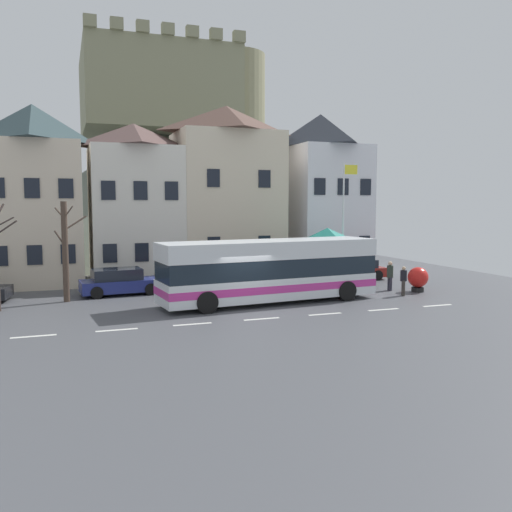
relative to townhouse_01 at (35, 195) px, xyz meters
The scene contains 17 objects.
ground_plane 16.16m from the townhouse_01, 51.90° to the right, with size 40.00×60.00×0.07m.
townhouse_01 is the anchor object (origin of this frame).
townhouse_02 5.90m from the townhouse_01, ahead, with size 5.48×5.58×9.87m.
townhouse_03 11.97m from the townhouse_01, ahead, with size 6.66×5.57×11.30m.
townhouse_04 19.24m from the townhouse_01, ahead, with size 5.16×6.96×11.24m.
hilltop_castle 22.71m from the townhouse_01, 61.73° to the left, with size 37.86×37.86×20.37m.
transit_bus 15.81m from the townhouse_01, 43.72° to the right, with size 11.20×3.64×3.08m.
bus_shelter 17.70m from the townhouse_01, 23.46° to the right, with size 3.60×3.60×3.46m.
parked_car_00 20.25m from the townhouse_01, 14.13° to the right, with size 4.26×2.08×1.28m.
parked_car_01 8.58m from the townhouse_01, 53.02° to the right, with size 4.35×2.22×1.41m.
pedestrian_00 21.48m from the townhouse_01, 26.76° to the right, with size 0.35×0.39×1.65m.
pedestrian_01 17.73m from the townhouse_01, 28.98° to the right, with size 0.31×0.31×1.55m.
pedestrian_02 22.05m from the townhouse_01, 31.12° to the right, with size 0.35×0.36×1.56m.
public_bench 17.54m from the townhouse_01, 15.80° to the right, with size 1.50×0.48×0.87m.
flagpole 18.68m from the townhouse_01, 19.83° to the right, with size 0.95×0.10×7.25m.
harbour_buoy 22.97m from the townhouse_01, 27.36° to the right, with size 1.13×1.13×1.38m.
bare_tree_01 7.72m from the townhouse_01, 77.04° to the right, with size 1.60×1.24×4.99m.
Camera 1 is at (-7.79, -23.29, 4.93)m, focal length 37.94 mm.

